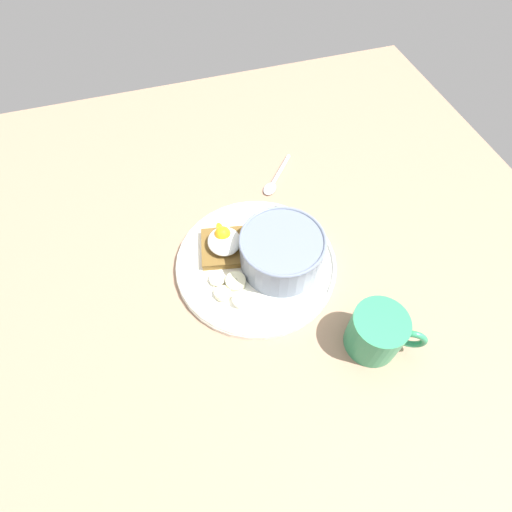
{
  "coord_description": "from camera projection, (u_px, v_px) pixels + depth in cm",
  "views": [
    {
      "loc": [
        37.28,
        -11.55,
        62.52
      ],
      "look_at": [
        0.0,
        0.0,
        5.0
      ],
      "focal_mm": 28.0,
      "sensor_mm": 36.0,
      "label": 1
    }
  ],
  "objects": [
    {
      "name": "coffee_mug",
      "position": [
        377.0,
        332.0,
        0.6
      ],
      "size": [
        8.49,
        10.84,
        7.97
      ],
      "color": "#2C8759",
      "rests_on": "ground_plane"
    },
    {
      "name": "toast_slice",
      "position": [
        225.0,
        247.0,
        0.72
      ],
      "size": [
        9.88,
        9.88,
        1.56
      ],
      "color": "brown",
      "rests_on": "plate"
    },
    {
      "name": "oatmeal_bowl",
      "position": [
        282.0,
        251.0,
        0.68
      ],
      "size": [
        14.63,
        14.63,
        6.98
      ],
      "color": "slate",
      "rests_on": "plate"
    },
    {
      "name": "banana_slice_left",
      "position": [
        236.0,
        282.0,
        0.68
      ],
      "size": [
        4.19,
        4.09,
        1.65
      ],
      "color": "#EDEBBB",
      "rests_on": "plate"
    },
    {
      "name": "banana_slice_front",
      "position": [
        241.0,
        301.0,
        0.66
      ],
      "size": [
        2.85,
        2.99,
        1.73
      ],
      "color": "#F5E9C7",
      "rests_on": "plate"
    },
    {
      "name": "plate",
      "position": [
        256.0,
        263.0,
        0.71
      ],
      "size": [
        28.66,
        28.66,
        1.6
      ],
      "color": "white",
      "rests_on": "ground_plane"
    },
    {
      "name": "ground_plane",
      "position": [
        256.0,
        268.0,
        0.73
      ],
      "size": [
        120.0,
        120.0,
        2.0
      ],
      "primitive_type": "cube",
      "color": "#97755D",
      "rests_on": "ground"
    },
    {
      "name": "banana_slice_back",
      "position": [
        223.0,
        293.0,
        0.67
      ],
      "size": [
        4.09,
        4.05,
        1.37
      ],
      "color": "beige",
      "rests_on": "plate"
    },
    {
      "name": "poached_egg",
      "position": [
        224.0,
        240.0,
        0.7
      ],
      "size": [
        8.37,
        5.89,
        3.52
      ],
      "color": "white",
      "rests_on": "toast_slice"
    },
    {
      "name": "banana_slice_right",
      "position": [
        217.0,
        279.0,
        0.69
      ],
      "size": [
        3.73,
        3.7,
        1.08
      ],
      "color": "beige",
      "rests_on": "plate"
    },
    {
      "name": "spoon",
      "position": [
        275.0,
        180.0,
        0.84
      ],
      "size": [
        10.53,
        9.47,
        0.8
      ],
      "color": "silver",
      "rests_on": "ground_plane"
    }
  ]
}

